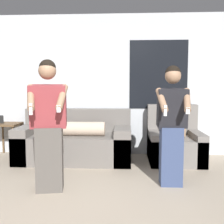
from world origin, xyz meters
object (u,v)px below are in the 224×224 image
(couch, at_px, (75,142))
(side_table, at_px, (7,129))
(person_left, at_px, (49,126))
(armchair, at_px, (174,143))
(person_right, at_px, (172,125))

(couch, bearing_deg, side_table, 170.80)
(person_left, bearing_deg, armchair, 38.74)
(person_right, bearing_deg, side_table, 154.41)
(couch, xyz_separation_m, side_table, (-1.35, 0.22, 0.20))
(armchair, relative_size, person_left, 0.60)
(couch, xyz_separation_m, armchair, (1.77, 0.03, -0.00))
(side_table, bearing_deg, couch, -9.20)
(side_table, bearing_deg, person_left, -51.76)
(couch, xyz_separation_m, person_right, (1.51, -1.15, 0.48))
(armchair, relative_size, person_right, 0.62)
(couch, distance_m, armchair, 1.77)
(person_right, bearing_deg, person_left, -169.83)
(armchair, bearing_deg, person_right, -102.28)
(couch, relative_size, person_right, 1.25)
(armchair, height_order, person_right, person_right)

